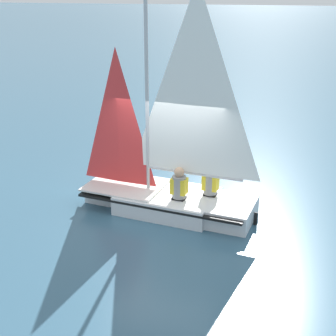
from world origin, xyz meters
The scene contains 5 objects.
ground_plane centered at (0.00, 0.00, 0.00)m, with size 260.00×260.00×0.00m, color #38607A.
sailboat_main centered at (-0.05, 0.00, 0.73)m, with size 4.06×1.90×5.07m.
sailor_helm centered at (-0.32, 0.25, 0.62)m, with size 0.36×0.33×1.16m.
sailor_crew centered at (-0.94, -0.15, 0.63)m, with size 0.36×0.33×1.16m.
buoy_marker centered at (1.88, -6.21, 0.17)m, with size 0.45×0.45×0.98m.
Camera 1 is at (-2.71, 9.31, 4.79)m, focal length 50.00 mm.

